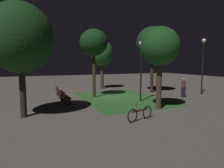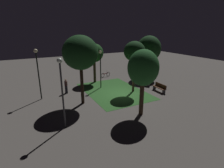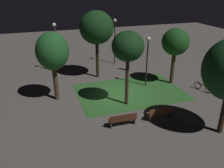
{
  "view_description": "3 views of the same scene",
  "coord_description": "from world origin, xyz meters",
  "px_view_note": "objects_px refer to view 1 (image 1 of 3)",
  "views": [
    {
      "loc": [
        14.96,
        -6.34,
        2.82
      ],
      "look_at": [
        -0.13,
        0.12,
        1.03
      ],
      "focal_mm": 30.86,
      "sensor_mm": 36.0,
      "label": 1
    },
    {
      "loc": [
        -15.54,
        9.14,
        6.75
      ],
      "look_at": [
        0.99,
        0.61,
        0.89
      ],
      "focal_mm": 28.36,
      "sensor_mm": 36.0,
      "label": 2
    },
    {
      "loc": [
        -6.01,
        -15.93,
        8.45
      ],
      "look_at": [
        -0.61,
        0.12,
        1.04
      ],
      "focal_mm": 37.26,
      "sensor_mm": 36.0,
      "label": 3
    }
  ],
  "objects_px": {
    "tree_back_left": "(102,54)",
    "tree_left_canopy": "(160,47)",
    "bicycle": "(140,114)",
    "lamp_post_path_center": "(153,59)",
    "tree_back_right": "(153,43)",
    "pedestrian": "(183,87)",
    "bench_by_lamp": "(59,91)",
    "lamp_post_plaza_west": "(141,61)",
    "lamp_post_plaza_east": "(203,57)",
    "bench_front_left": "(64,96)",
    "tree_right_canopy": "(20,38)",
    "tree_lawn_side": "(94,43)"
  },
  "relations": [
    {
      "from": "tree_back_right",
      "to": "tree_right_canopy",
      "type": "bearing_deg",
      "value": -67.38
    },
    {
      "from": "bench_front_left",
      "to": "pedestrian",
      "type": "relative_size",
      "value": 1.13
    },
    {
      "from": "tree_lawn_side",
      "to": "tree_left_canopy",
      "type": "xyz_separation_m",
      "value": [
        5.37,
        2.42,
        -0.65
      ]
    },
    {
      "from": "tree_back_right",
      "to": "lamp_post_plaza_west",
      "type": "xyz_separation_m",
      "value": [
        3.49,
        -3.4,
        -1.72
      ]
    },
    {
      "from": "bench_front_left",
      "to": "tree_lawn_side",
      "type": "height_order",
      "value": "tree_lawn_side"
    },
    {
      "from": "lamp_post_plaza_west",
      "to": "lamp_post_path_center",
      "type": "bearing_deg",
      "value": 139.91
    },
    {
      "from": "tree_right_canopy",
      "to": "lamp_post_plaza_west",
      "type": "bearing_deg",
      "value": 98.64
    },
    {
      "from": "tree_back_right",
      "to": "pedestrian",
      "type": "xyz_separation_m",
      "value": [
        3.46,
        0.72,
        -3.87
      ]
    },
    {
      "from": "bicycle",
      "to": "pedestrian",
      "type": "distance_m",
      "value": 7.86
    },
    {
      "from": "tree_back_left",
      "to": "tree_left_canopy",
      "type": "xyz_separation_m",
      "value": [
        10.26,
        -0.08,
        -0.08
      ]
    },
    {
      "from": "tree_back_left",
      "to": "lamp_post_path_center",
      "type": "distance_m",
      "value": 6.1
    },
    {
      "from": "bicycle",
      "to": "lamp_post_path_center",
      "type": "bearing_deg",
      "value": 142.78
    },
    {
      "from": "tree_right_canopy",
      "to": "tree_lawn_side",
      "type": "bearing_deg",
      "value": 128.26
    },
    {
      "from": "tree_left_canopy",
      "to": "lamp_post_plaza_east",
      "type": "xyz_separation_m",
      "value": [
        -3.04,
        6.97,
        -0.43
      ]
    },
    {
      "from": "lamp_post_path_center",
      "to": "pedestrian",
      "type": "distance_m",
      "value": 7.58
    },
    {
      "from": "bench_by_lamp",
      "to": "tree_left_canopy",
      "type": "height_order",
      "value": "tree_left_canopy"
    },
    {
      "from": "bench_by_lamp",
      "to": "tree_back_right",
      "type": "height_order",
      "value": "tree_back_right"
    },
    {
      "from": "tree_right_canopy",
      "to": "pedestrian",
      "type": "distance_m",
      "value": 12.44
    },
    {
      "from": "tree_right_canopy",
      "to": "lamp_post_plaza_east",
      "type": "bearing_deg",
      "value": 96.89
    },
    {
      "from": "tree_lawn_side",
      "to": "pedestrian",
      "type": "relative_size",
      "value": 3.43
    },
    {
      "from": "bench_front_left",
      "to": "tree_back_right",
      "type": "xyz_separation_m",
      "value": [
        -1.95,
        8.71,
        4.24
      ]
    },
    {
      "from": "tree_right_canopy",
      "to": "tree_back_right",
      "type": "xyz_separation_m",
      "value": [
        -4.68,
        11.24,
        0.66
      ]
    },
    {
      "from": "bench_front_left",
      "to": "tree_left_canopy",
      "type": "relative_size",
      "value": 0.36
    },
    {
      "from": "tree_back_right",
      "to": "bicycle",
      "type": "relative_size",
      "value": 3.75
    },
    {
      "from": "bench_front_left",
      "to": "bicycle",
      "type": "relative_size",
      "value": 1.09
    },
    {
      "from": "tree_lawn_side",
      "to": "bicycle",
      "type": "bearing_deg",
      "value": 0.8
    },
    {
      "from": "bench_front_left",
      "to": "tree_back_right",
      "type": "relative_size",
      "value": 0.29
    },
    {
      "from": "tree_back_right",
      "to": "lamp_post_path_center",
      "type": "xyz_separation_m",
      "value": [
        -3.48,
        2.47,
        -1.38
      ]
    },
    {
      "from": "bench_by_lamp",
      "to": "lamp_post_plaza_west",
      "type": "relative_size",
      "value": 0.41
    },
    {
      "from": "bench_front_left",
      "to": "lamp_post_path_center",
      "type": "bearing_deg",
      "value": 115.91
    },
    {
      "from": "bench_front_left",
      "to": "lamp_post_plaza_west",
      "type": "bearing_deg",
      "value": 73.81
    },
    {
      "from": "tree_lawn_side",
      "to": "bicycle",
      "type": "xyz_separation_m",
      "value": [
        7.01,
        0.1,
        -4.06
      ]
    },
    {
      "from": "tree_back_left",
      "to": "tree_left_canopy",
      "type": "height_order",
      "value": "tree_back_left"
    },
    {
      "from": "tree_lawn_side",
      "to": "lamp_post_path_center",
      "type": "bearing_deg",
      "value": 115.54
    },
    {
      "from": "tree_back_right",
      "to": "lamp_post_plaza_east",
      "type": "distance_m",
      "value": 4.65
    },
    {
      "from": "tree_left_canopy",
      "to": "tree_back_right",
      "type": "relative_size",
      "value": 0.8
    },
    {
      "from": "lamp_post_path_center",
      "to": "bicycle",
      "type": "height_order",
      "value": "lamp_post_path_center"
    },
    {
      "from": "bench_front_left",
      "to": "lamp_post_path_center",
      "type": "height_order",
      "value": "lamp_post_path_center"
    },
    {
      "from": "lamp_post_plaza_east",
      "to": "pedestrian",
      "type": "height_order",
      "value": "lamp_post_plaza_east"
    },
    {
      "from": "pedestrian",
      "to": "bench_by_lamp",
      "type": "bearing_deg",
      "value": -114.04
    },
    {
      "from": "lamp_post_path_center",
      "to": "bicycle",
      "type": "distance_m",
      "value": 14.24
    },
    {
      "from": "tree_right_canopy",
      "to": "bench_front_left",
      "type": "bearing_deg",
      "value": 137.23
    },
    {
      "from": "tree_back_left",
      "to": "pedestrian",
      "type": "height_order",
      "value": "tree_back_left"
    },
    {
      "from": "bench_by_lamp",
      "to": "lamp_post_plaza_west",
      "type": "distance_m",
      "value": 7.24
    },
    {
      "from": "lamp_post_plaza_east",
      "to": "lamp_post_plaza_west",
      "type": "distance_m",
      "value": 6.78
    },
    {
      "from": "bench_by_lamp",
      "to": "tree_right_canopy",
      "type": "height_order",
      "value": "tree_right_canopy"
    },
    {
      "from": "tree_left_canopy",
      "to": "lamp_post_plaza_east",
      "type": "relative_size",
      "value": 1.0
    },
    {
      "from": "tree_left_canopy",
      "to": "lamp_post_path_center",
      "type": "distance_m",
      "value": 11.25
    },
    {
      "from": "bench_front_left",
      "to": "tree_back_left",
      "type": "distance_m",
      "value": 8.77
    },
    {
      "from": "lamp_post_path_center",
      "to": "pedestrian",
      "type": "xyz_separation_m",
      "value": [
        6.94,
        -1.76,
        -2.49
      ]
    }
  ]
}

